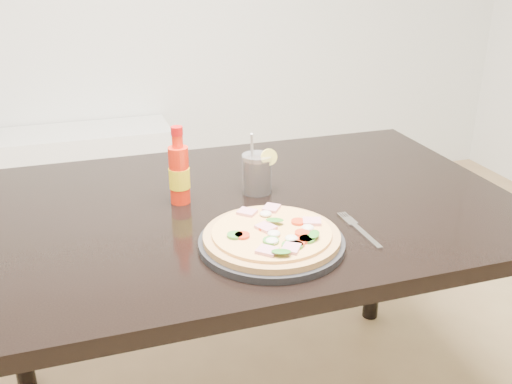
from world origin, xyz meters
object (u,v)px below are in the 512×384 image
object	(u,v)px
cola_cup	(257,174)
pizza	(273,235)
fork	(358,228)
dining_table	(242,232)
plate	(272,243)
hot_sauce_bottle	(179,173)
media_console	(33,182)

from	to	relation	value
cola_cup	pizza	bearing A→B (deg)	-101.64
pizza	fork	xyz separation A→B (m)	(0.21, 0.01, -0.02)
dining_table	pizza	distance (m)	0.26
plate	fork	bearing A→B (deg)	3.28
hot_sauce_bottle	pizza	bearing A→B (deg)	-63.63
pizza	media_console	world-z (taller)	pizza
plate	pizza	world-z (taller)	pizza
dining_table	media_console	world-z (taller)	dining_table
pizza	cola_cup	xyz separation A→B (m)	(0.06, 0.30, 0.02)
pizza	hot_sauce_bottle	bearing A→B (deg)	116.37
dining_table	cola_cup	distance (m)	0.16
pizza	hot_sauce_bottle	size ratio (longest dim) A/B	1.49
plate	pizza	distance (m)	0.02
plate	pizza	size ratio (longest dim) A/B	1.07
dining_table	media_console	size ratio (longest dim) A/B	1.00
dining_table	cola_cup	size ratio (longest dim) A/B	8.08
plate	fork	size ratio (longest dim) A/B	1.69
dining_table	plate	size ratio (longest dim) A/B	4.39
fork	pizza	bearing A→B (deg)	-177.23
hot_sauce_bottle	dining_table	bearing A→B (deg)	-20.38
plate	media_console	xyz separation A→B (m)	(-0.63, 1.87, -0.51)
fork	plate	bearing A→B (deg)	-177.75
pizza	cola_cup	bearing A→B (deg)	78.36
pizza	cola_cup	world-z (taller)	cola_cup
dining_table	plate	world-z (taller)	plate
dining_table	cola_cup	world-z (taller)	cola_cup
dining_table	hot_sauce_bottle	distance (m)	0.23
plate	hot_sauce_bottle	distance (m)	0.33
plate	pizza	xyz separation A→B (m)	(0.00, -0.00, 0.02)
dining_table	media_console	bearing A→B (deg)	111.11
cola_cup	fork	bearing A→B (deg)	-61.49
plate	dining_table	bearing A→B (deg)	89.48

